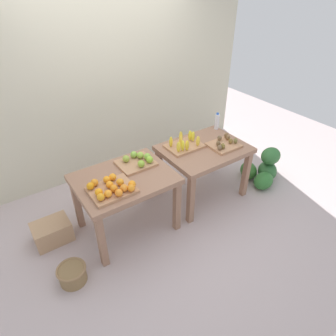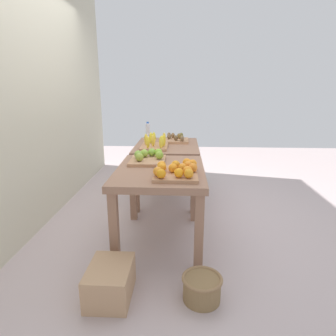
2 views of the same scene
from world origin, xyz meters
name	(u,v)px [view 1 (image 1 of 2)]	position (x,y,z in m)	size (l,w,h in m)	color
ground_plane	(167,208)	(0.00, 0.00, 0.00)	(8.00, 8.00, 0.00)	#B9A7A7
back_wall	(110,67)	(0.00, 1.35, 1.50)	(4.40, 0.12, 3.00)	beige
display_table_left	(125,185)	(-0.56, 0.00, 0.63)	(1.04, 0.80, 0.73)	#946A52
display_table_right	(204,155)	(0.56, 0.00, 0.63)	(1.04, 0.80, 0.73)	#946A52
orange_bin	(112,188)	(-0.77, -0.16, 0.78)	(0.46, 0.38, 0.11)	tan
apple_bin	(138,161)	(-0.31, 0.14, 0.77)	(0.40, 0.34, 0.11)	tan
banana_crate	(184,144)	(0.35, 0.13, 0.78)	(0.44, 0.32, 0.17)	tan
kiwi_bin	(224,144)	(0.78, -0.12, 0.76)	(0.36, 0.32, 0.10)	tan
water_bottle	(217,121)	(1.03, 0.30, 0.84)	(0.06, 0.06, 0.24)	silver
watermelon_pile	(263,170)	(1.49, -0.26, 0.19)	(0.60, 0.63, 0.51)	#2C6231
wicker_basket	(72,274)	(-1.37, -0.35, 0.10)	(0.29, 0.29, 0.18)	olive
cardboard_produce_box	(52,232)	(-1.36, 0.30, 0.12)	(0.40, 0.30, 0.24)	tan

